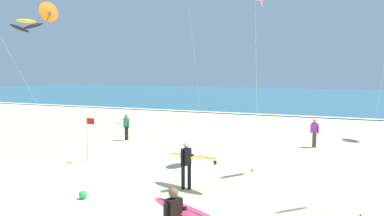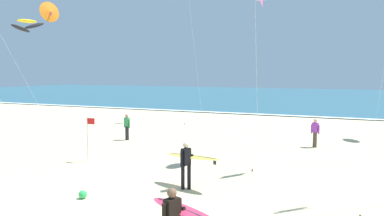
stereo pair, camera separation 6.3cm
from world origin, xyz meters
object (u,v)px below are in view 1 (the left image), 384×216
(kite_delta_amber_far, at_px, (49,12))
(kite_arc_golden_distant, at_px, (26,25))
(beach_ball, at_px, (83,195))
(surfer_trailing, at_px, (179,216))
(lifeguard_flag, at_px, (88,135))
(bystander_purple_top, at_px, (315,133))
(surfer_lead, at_px, (189,159))
(bystander_green_top, at_px, (126,127))

(kite_delta_amber_far, height_order, kite_arc_golden_distant, kite_delta_amber_far)
(beach_ball, bearing_deg, surfer_trailing, -28.44)
(surfer_trailing, height_order, beach_ball, surfer_trailing)
(surfer_trailing, distance_m, lifeguard_flag, 10.54)
(kite_arc_golden_distant, bearing_deg, kite_delta_amber_far, 107.10)
(surfer_trailing, xyz_separation_m, bystander_purple_top, (1.31, 14.65, -0.23))
(surfer_lead, distance_m, bystander_purple_top, 10.18)
(kite_arc_golden_distant, distance_m, beach_ball, 13.27)
(bystander_green_top, bearing_deg, kite_delta_amber_far, -174.38)
(surfer_lead, bearing_deg, surfer_trailing, -68.51)
(kite_arc_golden_distant, relative_size, bystander_purple_top, 4.49)
(kite_delta_amber_far, distance_m, lifeguard_flag, 10.81)
(beach_ball, bearing_deg, lifeguard_flag, 126.65)
(kite_arc_golden_distant, relative_size, bystander_green_top, 4.49)
(surfer_lead, relative_size, lifeguard_flag, 1.16)
(bystander_green_top, bearing_deg, kite_arc_golden_distant, -145.21)
(surfer_trailing, distance_m, bystander_purple_top, 14.71)
(surfer_lead, height_order, surfer_trailing, same)
(surfer_trailing, bearing_deg, kite_delta_amber_far, 141.26)
(kite_delta_amber_far, xyz_separation_m, beach_ball, (10.11, -9.34, -7.82))
(surfer_lead, relative_size, kite_delta_amber_far, 0.28)
(beach_ball, bearing_deg, bystander_purple_top, 63.52)
(surfer_trailing, relative_size, lifeguard_flag, 0.97)
(bystander_purple_top, bearing_deg, lifeguard_flag, -140.13)
(kite_delta_amber_far, bearing_deg, kite_arc_golden_distant, -72.90)
(kite_delta_amber_far, xyz_separation_m, lifeguard_flag, (6.87, -4.98, -6.69))
(kite_delta_amber_far, height_order, bystander_purple_top, kite_delta_amber_far)
(kite_arc_golden_distant, height_order, lifeguard_flag, kite_arc_golden_distant)
(surfer_trailing, height_order, kite_arc_golden_distant, kite_arc_golden_distant)
(bystander_green_top, bearing_deg, bystander_purple_top, 11.69)
(surfer_trailing, bearing_deg, kite_arc_golden_distant, 146.53)
(surfer_trailing, xyz_separation_m, bystander_green_top, (-9.48, 12.42, -0.23))
(kite_arc_golden_distant, bearing_deg, beach_ball, -35.81)
(lifeguard_flag, xyz_separation_m, beach_ball, (3.24, -4.36, -1.13))
(surfer_lead, bearing_deg, beach_ball, -137.95)
(surfer_lead, height_order, bystander_purple_top, surfer_lead)
(kite_delta_amber_far, distance_m, bystander_purple_top, 17.86)
(surfer_trailing, relative_size, kite_delta_amber_far, 0.23)
(surfer_lead, height_order, lifeguard_flag, lifeguard_flag)
(surfer_trailing, distance_m, kite_delta_amber_far, 20.23)
(bystander_purple_top, relative_size, beach_ball, 5.68)
(bystander_purple_top, height_order, beach_ball, bystander_purple_top)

